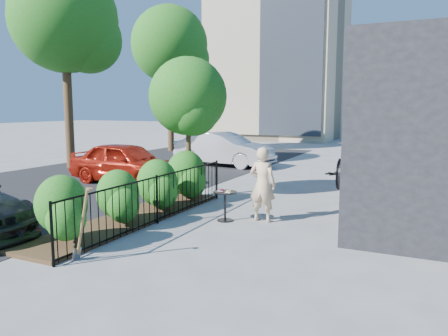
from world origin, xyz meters
The scene contains 13 objects.
ground centered at (0.00, 0.00, 0.00)m, with size 120.00×120.00×0.00m, color gray.
fence centered at (-1.50, 0.00, 0.56)m, with size 0.05×6.05×1.10m.
planting_bed centered at (-2.20, 0.00, 0.04)m, with size 1.30×6.00×0.08m, color #382616.
shrubs centered at (-2.10, 0.10, 0.70)m, with size 1.10×5.60×1.24m.
patio_tree centered at (-2.24, 2.76, 2.76)m, with size 2.20×2.20×3.94m.
street centered at (-7.00, 3.00, 0.00)m, with size 9.00×30.00×0.01m, color black.
street_tree_near centered at (-9.94, 5.96, 5.92)m, with size 4.40×4.40×8.28m.
street_tree_far centered at (-9.94, 13.96, 5.92)m, with size 4.40×4.40×8.28m.
cafe_table centered at (-0.22, 0.85, 0.47)m, with size 0.55×0.55×0.73m.
woman centered at (0.56, 1.20, 0.85)m, with size 0.62×0.41×1.71m, color #D7B58B.
shovel centered at (-1.25, -2.60, 0.58)m, with size 0.44×0.17×1.32m.
car_red centered at (-5.44, 3.96, 0.71)m, with size 1.67×4.15×1.41m, color #A71C0D.
car_silver centered at (-4.36, 9.48, 0.74)m, with size 1.57×4.51×1.49m, color #B9B8BE.
Camera 1 is at (3.96, -7.98, 2.59)m, focal length 35.00 mm.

